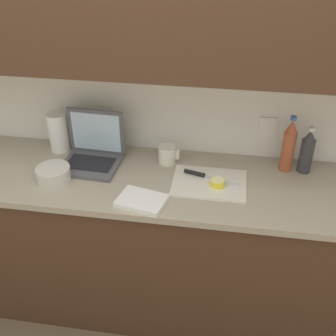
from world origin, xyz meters
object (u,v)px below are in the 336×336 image
measuring_cup (167,155)px  paper_towel_roll (59,132)px  laptop (93,151)px  bottle_oil_tall (307,152)px  lemon_half_cut (218,183)px  bowl_white (53,174)px  bottle_green_soda (289,146)px  cutting_board (209,182)px  knife (202,175)px

measuring_cup → paper_towel_roll: size_ratio=0.51×
laptop → bottle_oil_tall: (1.11, 0.08, 0.05)m
laptop → measuring_cup: 0.40m
laptop → paper_towel_roll: (-0.22, 0.10, 0.05)m
lemon_half_cut → bowl_white: size_ratio=0.40×
bowl_white → laptop: bearing=53.1°
lemon_half_cut → bottle_green_soda: size_ratio=0.23×
bowl_white → cutting_board: bearing=6.6°
paper_towel_roll → cutting_board: bearing=-13.3°
bowl_white → paper_towel_roll: bearing=104.5°
measuring_cup → bowl_white: bearing=-155.2°
cutting_board → paper_towel_roll: 0.89m
bottle_green_soda → measuring_cup: bottle_green_soda is taller
bottle_green_soda → bowl_white: bearing=-166.5°
laptop → lemon_half_cut: 0.69m
cutting_board → bottle_oil_tall: size_ratio=1.45×
measuring_cup → bottle_green_soda: bearing=2.7°
laptop → bottle_green_soda: bearing=7.8°
cutting_board → measuring_cup: (-0.24, 0.16, 0.04)m
lemon_half_cut → measuring_cup: (-0.28, 0.19, 0.02)m
cutting_board → measuring_cup: measuring_cup is taller
bottle_green_soda → paper_towel_roll: bearing=179.4°
bottle_oil_tall → measuring_cup: size_ratio=2.24×
laptop → bottle_green_soda: 1.02m
laptop → knife: 0.60m
lemon_half_cut → paper_towel_roll: bearing=165.4°
bottle_green_soda → measuring_cup: 0.63m
cutting_board → lemon_half_cut: lemon_half_cut is taller
bottle_oil_tall → measuring_cup: 0.72m
bowl_white → lemon_half_cut: bearing=4.2°
measuring_cup → cutting_board: bearing=-33.7°
knife → bottle_oil_tall: size_ratio=1.14×
knife → bowl_white: size_ratio=1.68×
cutting_board → bowl_white: bearing=-173.4°
lemon_half_cut → paper_towel_roll: size_ratio=0.31×
laptop → lemon_half_cut: laptop is taller
bottle_green_soda → bottle_oil_tall: (0.09, -0.00, -0.03)m
lemon_half_cut → bowl_white: (-0.82, -0.06, 0.01)m
lemon_half_cut → bottle_oil_tall: bearing=26.8°
cutting_board → knife: 0.06m
bottle_green_soda → paper_towel_roll: size_ratio=1.38×
bottle_oil_tall → paper_towel_roll: (-1.34, 0.01, -0.01)m
bottle_oil_tall → bowl_white: bottle_oil_tall is taller
knife → bottle_oil_tall: bottle_oil_tall is taller
cutting_board → paper_towel_roll: bearing=166.7°
measuring_cup → knife: bearing=-31.5°
measuring_cup → paper_towel_roll: 0.62m
lemon_half_cut → paper_towel_roll: 0.93m
bottle_oil_tall → bowl_white: size_ratio=1.48×
cutting_board → paper_towel_roll: size_ratio=1.66×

